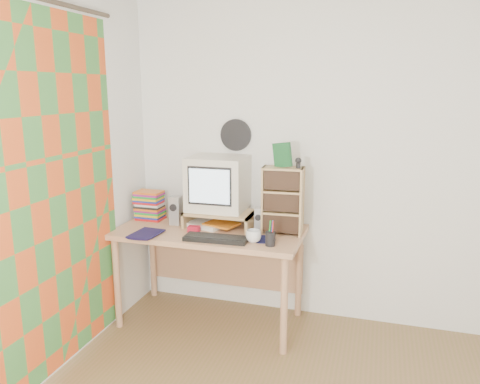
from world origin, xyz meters
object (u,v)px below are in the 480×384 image
Objects in this scene: crt_monitor at (217,183)px; diary at (135,231)px; desk at (213,244)px; mug at (254,236)px; keyboard at (216,238)px; dvd_stack at (149,201)px; cd_rack at (282,200)px.

diary is (-0.49, -0.41, -0.30)m from crt_monitor.
mug is at bearing -32.57° from desk.
keyboard reaches higher than desk.
desk is at bearing -98.86° from crt_monitor.
crt_monitor reaches higher than desk.
desk is 4.68× the size of dvd_stack.
crt_monitor is 0.59m from mug.
cd_rack is at bearing -8.75° from crt_monitor.
crt_monitor is 1.44× the size of dvd_stack.
dvd_stack is at bearing 105.82° from diary.
diary is at bearing -77.06° from dvd_stack.
desk is 0.47m from crt_monitor.
diary is at bearing -175.21° from mug.
diary is at bearing -141.10° from crt_monitor.
crt_monitor reaches higher than keyboard.
desk is 0.63m from dvd_stack.
crt_monitor is 3.98× the size of mug.
crt_monitor is 0.60m from dvd_stack.
dvd_stack is at bearing 149.89° from keyboard.
dvd_stack is (-0.57, -0.02, -0.18)m from crt_monitor.
mug is at bearing -17.20° from dvd_stack.
mug is 0.48× the size of diary.
cd_rack is at bearing -1.42° from dvd_stack.
desk is 2.86× the size of cd_rack.
cd_rack is 0.37m from mug.
mug is (0.38, -0.34, -0.28)m from crt_monitor.
desk is at bearing 38.09° from diary.
diary is at bearing 179.95° from keyboard.
cd_rack reaches higher than mug.
keyboard is at bearing 6.82° from diary.
diary is (0.08, -0.39, -0.13)m from dvd_stack.
crt_monitor is 0.88× the size of cd_rack.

